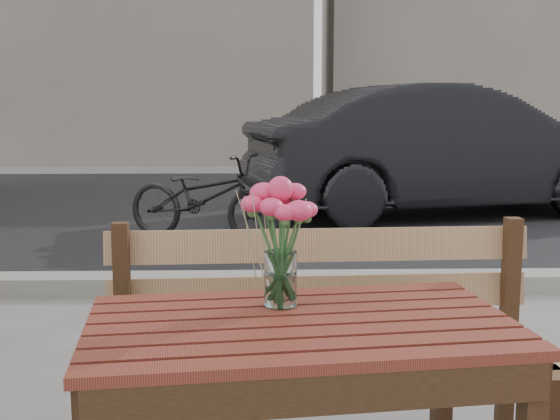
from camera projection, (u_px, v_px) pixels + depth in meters
name	position (u px, v px, depth m)	size (l,w,h in m)	color
street	(265.00, 232.00, 6.79)	(30.00, 8.12, 0.12)	black
main_table	(301.00, 361.00, 1.88)	(1.20, 0.79, 0.70)	#561F16
main_bench	(323.00, 324.00, 2.32)	(1.47, 0.50, 0.90)	#98704E
main_vase	(280.00, 226.00, 1.96)	(0.20, 0.20, 0.37)	white
parked_car	(445.00, 150.00, 7.93)	(1.55, 4.44, 1.46)	black
bicycle	(204.00, 197.00, 6.44)	(0.54, 1.55, 0.81)	black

